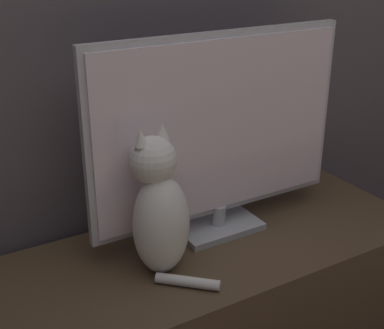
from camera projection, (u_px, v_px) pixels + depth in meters
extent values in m
cube|color=brown|center=(195.00, 312.00, 1.63)|extent=(1.44, 0.51, 0.44)
cube|color=#B7B7BC|center=(218.00, 226.00, 1.65)|extent=(0.26, 0.15, 0.02)
cylinder|color=#B7B7BC|center=(218.00, 215.00, 1.64)|extent=(0.04, 0.04, 0.06)
cube|color=#B7B7BC|center=(219.00, 127.00, 1.53)|extent=(0.81, 0.02, 0.54)
cube|color=silver|center=(221.00, 128.00, 1.52)|extent=(0.78, 0.01, 0.50)
ellipsoid|color=silver|center=(161.00, 225.00, 1.40)|extent=(0.18, 0.17, 0.28)
ellipsoid|color=olive|center=(149.00, 222.00, 1.44)|extent=(0.09, 0.06, 0.16)
sphere|color=silver|center=(153.00, 160.00, 1.35)|extent=(0.15, 0.15, 0.13)
cone|color=silver|center=(141.00, 138.00, 1.30)|extent=(0.04, 0.04, 0.04)
cone|color=silver|center=(163.00, 131.00, 1.34)|extent=(0.04, 0.04, 0.04)
cylinder|color=silver|center=(188.00, 282.00, 1.38)|extent=(0.14, 0.14, 0.03)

